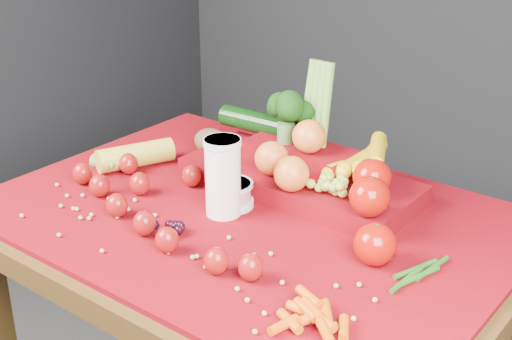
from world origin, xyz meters
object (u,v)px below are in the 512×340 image
Objects in this scene: table at (250,257)px; produce_mound at (310,167)px; milk_glass at (223,174)px; yogurt_bowl at (231,193)px.

table is 1.82× the size of produce_mound.
milk_glass is 1.70× the size of yogurt_bowl.
produce_mound is at bearing 66.94° from milk_glass.
yogurt_bowl is at bearing 107.29° from milk_glass.
table is 0.23m from produce_mound.
yogurt_bowl is at bearing -179.36° from table.
table is 0.14m from yogurt_bowl.
milk_glass reaches higher than yogurt_bowl.
table is 0.20m from milk_glass.
produce_mound is at bearing 59.01° from yogurt_bowl.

